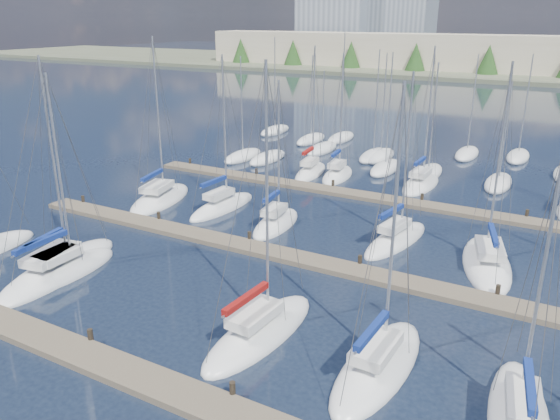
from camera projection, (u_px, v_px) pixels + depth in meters
The scene contains 18 objects.
ground at pixel (452, 135), 70.85m from camera, with size 400.00×400.00×0.00m, color #1B2537.
dock_near at pixel (143, 378), 23.11m from camera, with size 44.00×1.93×1.10m.
dock_mid at pixel (295, 258), 34.62m from camera, with size 44.00×1.93×1.10m.
dock_far at pixel (372, 197), 46.14m from camera, with size 44.00×1.93×1.10m.
sailboat_h at pixel (160, 199), 45.67m from camera, with size 4.99×8.84×13.92m.
sailboat_d at pixel (260, 332), 26.45m from camera, with size 3.15×8.53×13.69m.
sailboat_o at pixel (337, 175), 52.35m from camera, with size 3.08×6.61×12.26m.
sailboat_l at pixel (487, 263), 33.78m from camera, with size 4.90×9.04×13.01m.
sailboat_j at pixel (276, 223), 40.22m from camera, with size 2.91×6.67×11.25m.
sailboat_p at pixel (421, 184), 49.67m from camera, with size 2.65×7.62×12.99m.
sailboat_c at pixel (65, 271), 32.82m from camera, with size 2.86×7.43×12.50m.
sailboat_n at pixel (311, 172), 53.32m from camera, with size 2.98×7.17×12.80m.
sailboat_k at pixel (396, 240), 37.30m from camera, with size 3.42×8.10×12.13m.
sailboat_i at pixel (222, 206), 43.79m from camera, with size 2.59×7.76×12.70m.
sailboat_b at pixel (59, 269), 33.01m from camera, with size 4.77×10.25×13.38m.
sailboat_e at pixel (378, 366), 23.91m from camera, with size 2.97×8.32×13.11m.
distant_boats at pixel (378, 155), 59.39m from camera, with size 36.93×20.75×13.30m.
shoreline at pixel (480, 43), 148.27m from camera, with size 400.00×60.00×38.00m.
Camera 1 is at (14.51, -12.05, 14.67)m, focal length 35.00 mm.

